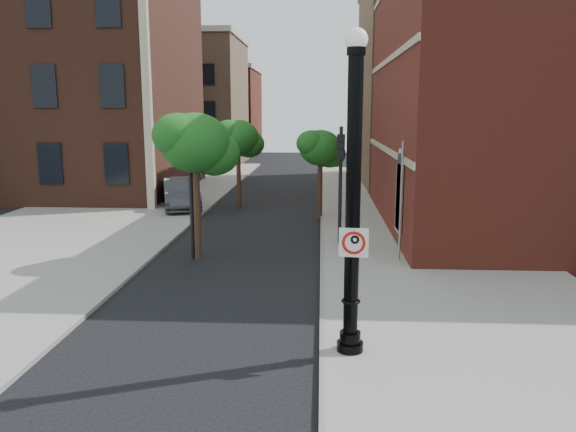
# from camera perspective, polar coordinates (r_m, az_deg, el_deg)

# --- Properties ---
(ground) EXTENTS (120.00, 120.00, 0.00)m
(ground) POSITION_cam_1_polar(r_m,az_deg,el_deg) (13.32, -5.64, -12.66)
(ground) COLOR black
(ground) RESTS_ON ground
(sidewalk_right) EXTENTS (8.00, 60.00, 0.12)m
(sidewalk_right) POSITION_cam_1_polar(r_m,az_deg,el_deg) (23.03, 13.32, -2.69)
(sidewalk_right) COLOR gray
(sidewalk_right) RESTS_ON ground
(sidewalk_left) EXTENTS (10.00, 50.00, 0.12)m
(sidewalk_left) POSITION_cam_1_polar(r_m,az_deg,el_deg) (32.44, -16.49, 0.98)
(sidewalk_left) COLOR gray
(sidewalk_left) RESTS_ON ground
(curb_edge) EXTENTS (0.10, 60.00, 0.14)m
(curb_edge) POSITION_cam_1_polar(r_m,az_deg,el_deg) (22.68, 3.43, -2.60)
(curb_edge) COLOR gray
(curb_edge) RESTS_ON ground
(victorian_building) EXTENTS (18.60, 14.60, 17.95)m
(victorian_building) POSITION_cam_1_polar(r_m,az_deg,el_deg) (40.44, -23.89, 14.71)
(victorian_building) COLOR #5A2E21
(victorian_building) RESTS_ON ground
(bg_building_tan_a) EXTENTS (12.00, 12.00, 12.00)m
(bg_building_tan_a) POSITION_cam_1_polar(r_m,az_deg,el_deg) (57.80, -10.85, 11.20)
(bg_building_tan_a) COLOR #956D51
(bg_building_tan_a) RESTS_ON ground
(bg_building_red) EXTENTS (12.00, 12.00, 10.00)m
(bg_building_red) POSITION_cam_1_polar(r_m,az_deg,el_deg) (71.46, -8.05, 10.34)
(bg_building_red) COLOR #602516
(bg_building_red) RESTS_ON ground
(bg_building_tan_b) EXTENTS (22.00, 14.00, 14.00)m
(bg_building_tan_b) POSITION_cam_1_polar(r_m,az_deg,el_deg) (44.38, 22.29, 12.12)
(bg_building_tan_b) COLOR #956D51
(bg_building_tan_b) RESTS_ON ground
(lamppost) EXTENTS (0.58, 0.58, 6.87)m
(lamppost) POSITION_cam_1_polar(r_m,az_deg,el_deg) (11.74, 6.60, 0.34)
(lamppost) COLOR black
(lamppost) RESTS_ON ground
(no_parking_sign) EXTENTS (0.61, 0.12, 0.61)m
(no_parking_sign) POSITION_cam_1_polar(r_m,az_deg,el_deg) (11.69, 6.69, -2.68)
(no_parking_sign) COLOR white
(no_parking_sign) RESTS_ON ground
(parked_car) EXTENTS (3.27, 5.50, 1.71)m
(parked_car) POSITION_cam_1_polar(r_m,az_deg,el_deg) (30.81, -10.81, 2.24)
(parked_car) COLOR #323237
(parked_car) RESTS_ON ground
(traffic_signal_left) EXTENTS (0.36, 0.43, 5.05)m
(traffic_signal_left) POSITION_cam_1_polar(r_m,az_deg,el_deg) (20.06, -9.90, 5.18)
(traffic_signal_left) COLOR black
(traffic_signal_left) RESTS_ON ground
(traffic_signal_right) EXTENTS (0.32, 0.39, 4.68)m
(traffic_signal_right) POSITION_cam_1_polar(r_m,az_deg,el_deg) (21.71, 5.37, 5.03)
(traffic_signal_right) COLOR black
(traffic_signal_right) RESTS_ON ground
(utility_pole) EXTENTS (0.09, 0.09, 4.26)m
(utility_pole) POSITION_cam_1_polar(r_m,az_deg,el_deg) (19.64, 11.39, 1.28)
(utility_pole) COLOR #999999
(utility_pole) RESTS_ON ground
(street_tree_a) EXTENTS (2.89, 2.61, 5.20)m
(street_tree_a) POSITION_cam_1_polar(r_m,az_deg,el_deg) (19.92, -9.30, 7.18)
(street_tree_a) COLOR #301D13
(street_tree_a) RESTS_ON ground
(street_tree_b) EXTENTS (2.66, 2.40, 4.79)m
(street_tree_b) POSITION_cam_1_polar(r_m,az_deg,el_deg) (30.58, -5.02, 7.83)
(street_tree_b) COLOR #301D13
(street_tree_b) RESTS_ON ground
(street_tree_c) EXTENTS (2.42, 2.19, 4.36)m
(street_tree_c) POSITION_cam_1_polar(r_m,az_deg,el_deg) (27.46, 3.37, 6.81)
(street_tree_c) COLOR #301D13
(street_tree_c) RESTS_ON ground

